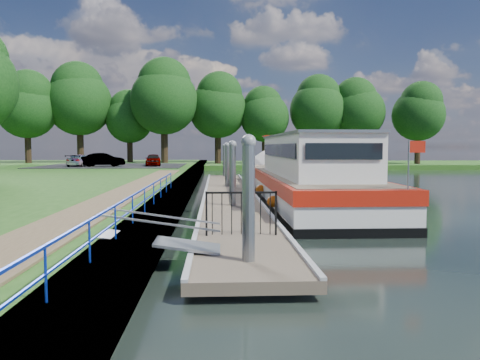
{
  "coord_description": "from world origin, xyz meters",
  "views": [
    {
      "loc": [
        -0.65,
        -9.77,
        2.69
      ],
      "look_at": [
        0.29,
        8.49,
        1.4
      ],
      "focal_mm": 35.0,
      "sensor_mm": 36.0,
      "label": 1
    }
  ],
  "objects": [
    {
      "name": "ground",
      "position": [
        0.0,
        0.0,
        0.0
      ],
      "size": [
        160.0,
        160.0,
        0.0
      ],
      "primitive_type": "plane",
      "color": "black",
      "rests_on": "ground"
    },
    {
      "name": "bank_edge",
      "position": [
        -2.55,
        15.0,
        0.39
      ],
      "size": [
        1.1,
        90.0,
        0.78
      ],
      "primitive_type": "cube",
      "color": "#473D2D",
      "rests_on": "ground"
    },
    {
      "name": "far_bank",
      "position": [
        12.0,
        52.0,
        0.3
      ],
      "size": [
        60.0,
        18.0,
        0.6
      ],
      "primitive_type": "cube",
      "color": "#234F16",
      "rests_on": "ground"
    },
    {
      "name": "footpath",
      "position": [
        -4.4,
        8.0,
        0.8
      ],
      "size": [
        1.6,
        40.0,
        0.05
      ],
      "primitive_type": "cube",
      "color": "brown",
      "rests_on": "riverbank"
    },
    {
      "name": "carpark",
      "position": [
        -11.0,
        38.0,
        0.81
      ],
      "size": [
        14.0,
        12.0,
        0.06
      ],
      "primitive_type": "cube",
      "color": "black",
      "rests_on": "riverbank"
    },
    {
      "name": "blue_fence",
      "position": [
        -2.75,
        3.0,
        1.31
      ],
      "size": [
        0.04,
        18.04,
        0.72
      ],
      "color": "#0C2DBF",
      "rests_on": "riverbank"
    },
    {
      "name": "pontoon",
      "position": [
        0.0,
        13.0,
        0.18
      ],
      "size": [
        2.5,
        30.0,
        0.56
      ],
      "color": "brown",
      "rests_on": "ground"
    },
    {
      "name": "mooring_piles",
      "position": [
        0.0,
        13.0,
        1.28
      ],
      "size": [
        0.3,
        27.3,
        3.55
      ],
      "color": "gray",
      "rests_on": "ground"
    },
    {
      "name": "gangway",
      "position": [
        -1.85,
        0.5,
        0.63
      ],
      "size": [
        2.58,
        1.0,
        0.92
      ],
      "color": "#A5A8AD",
      "rests_on": "ground"
    },
    {
      "name": "gate_panel",
      "position": [
        -0.0,
        2.2,
        1.15
      ],
      "size": [
        1.85,
        0.05,
        1.15
      ],
      "color": "black",
      "rests_on": "ground"
    },
    {
      "name": "barge",
      "position": [
        3.6,
        14.02,
        1.09
      ],
      "size": [
        4.36,
        21.15,
        4.78
      ],
      "color": "black",
      "rests_on": "ground"
    },
    {
      "name": "horizon_trees",
      "position": [
        -1.61,
        48.68,
        7.95
      ],
      "size": [
        54.38,
        10.03,
        12.87
      ],
      "color": "#332316",
      "rests_on": "ground"
    },
    {
      "name": "car_a",
      "position": [
        -6.83,
        36.57,
        1.44
      ],
      "size": [
        1.8,
        3.69,
        1.21
      ],
      "primitive_type": "imported",
      "rotation": [
        0.0,
        0.0,
        0.1
      ],
      "color": "#999999",
      "rests_on": "carpark"
    },
    {
      "name": "car_b",
      "position": [
        -11.34,
        35.21,
        1.48
      ],
      "size": [
        3.91,
        1.39,
        1.28
      ],
      "primitive_type": "imported",
      "rotation": [
        0.0,
        0.0,
        1.56
      ],
      "color": "#999999",
      "rests_on": "carpark"
    },
    {
      "name": "car_c",
      "position": [
        -13.74,
        35.92,
        1.4
      ],
      "size": [
        1.9,
        4.0,
        1.13
      ],
      "primitive_type": "imported",
      "rotation": [
        0.0,
        0.0,
        3.06
      ],
      "color": "#999999",
      "rests_on": "carpark"
    }
  ]
}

